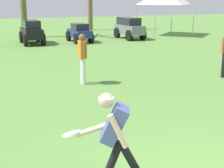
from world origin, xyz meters
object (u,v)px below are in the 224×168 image
at_px(frisbee_in_flight, 71,134).
at_px(parked_car_slot_d, 129,27).
at_px(frisbee_thrower, 115,135).
at_px(parked_car_slot_b, 31,31).
at_px(teammate_midfield, 82,54).
at_px(parked_car_slot_c, 79,32).

relative_size(frisbee_in_flight, parked_car_slot_d, 0.16).
relative_size(frisbee_thrower, parked_car_slot_b, 0.58).
height_order(teammate_midfield, parked_car_slot_c, teammate_midfield).
relative_size(parked_car_slot_b, parked_car_slot_c, 1.08).
distance_m(frisbee_thrower, parked_car_slot_d, 17.51).
bearing_deg(teammate_midfield, frisbee_in_flight, -107.41).
height_order(frisbee_in_flight, parked_car_slot_b, parked_car_slot_b).
distance_m(frisbee_in_flight, parked_car_slot_d, 17.34).
bearing_deg(parked_car_slot_b, frisbee_thrower, -93.57).
height_order(teammate_midfield, parked_car_slot_d, teammate_midfield).
relative_size(frisbee_thrower, frisbee_in_flight, 3.63).
xyz_separation_m(parked_car_slot_b, parked_car_slot_c, (2.77, -0.21, -0.16)).
distance_m(frisbee_in_flight, parked_car_slot_c, 15.79).
bearing_deg(parked_car_slot_c, parked_car_slot_d, 6.28).
bearing_deg(frisbee_in_flight, parked_car_slot_c, 74.29).
xyz_separation_m(parked_car_slot_b, parked_car_slot_d, (6.14, 0.16, 0.00)).
bearing_deg(frisbee_thrower, parked_car_slot_d, 65.99).
xyz_separation_m(frisbee_in_flight, parked_car_slot_b, (1.51, 15.41, -0.01)).
bearing_deg(parked_car_slot_c, frisbee_in_flight, -105.71).
distance_m(teammate_midfield, parked_car_slot_d, 11.68).
xyz_separation_m(frisbee_thrower, parked_car_slot_d, (7.12, 15.99, -0.07)).
bearing_deg(parked_car_slot_d, teammate_midfield, -120.46).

